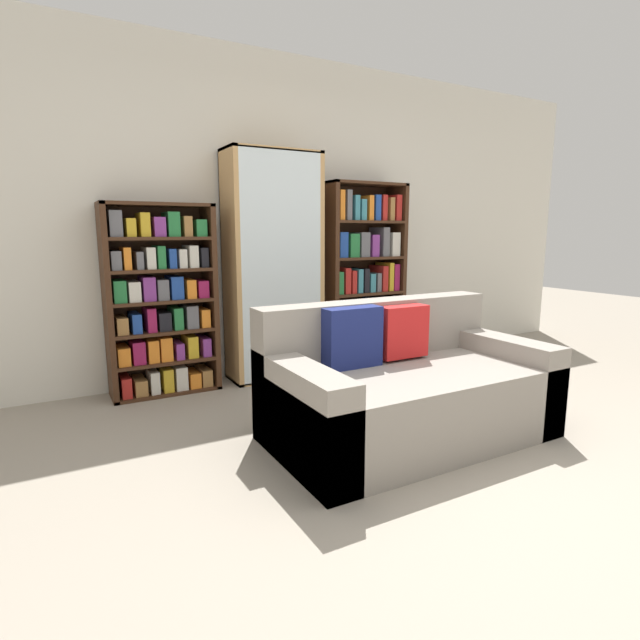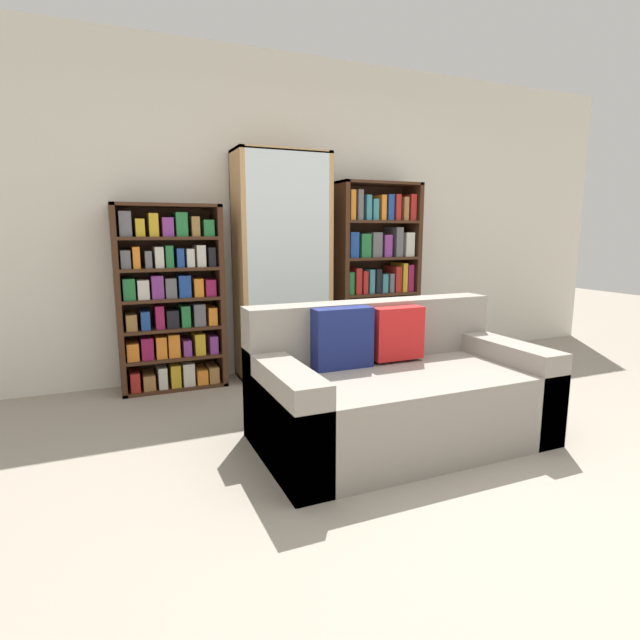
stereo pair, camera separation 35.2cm
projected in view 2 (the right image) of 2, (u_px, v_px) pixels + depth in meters
name	position (u px, v px, depth m)	size (l,w,h in m)	color
ground_plane	(477.00, 497.00, 2.35)	(16.00, 16.00, 0.00)	gray
wall_back	(291.00, 218.00, 4.39)	(7.10, 0.06, 2.70)	silver
couch	(396.00, 392.00, 2.97)	(1.67, 0.91, 0.80)	gray
bookshelf_left	(170.00, 300.00, 3.90)	(0.80, 0.32, 1.44)	#3D2314
display_cabinet	(282.00, 266.00, 4.20)	(0.78, 0.36, 1.88)	tan
bookshelf_right	(375.00, 279.00, 4.59)	(0.78, 0.32, 1.66)	#3D2314
wine_bottle	(388.00, 373.00, 3.86)	(0.07, 0.07, 0.36)	black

